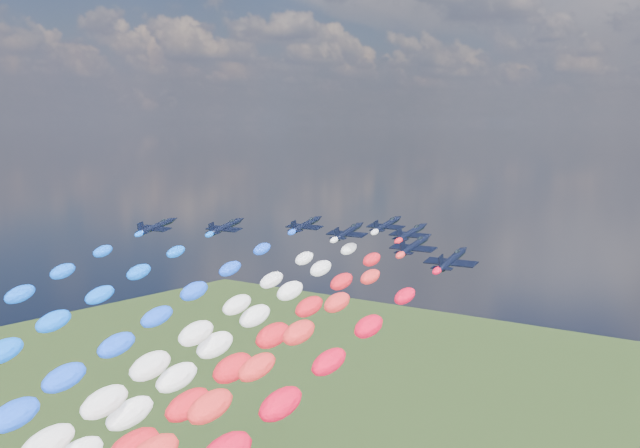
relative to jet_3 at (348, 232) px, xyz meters
The scene contains 12 objects.
jet_0 38.55m from the jet_3, 155.53° to the right, with size 7.99×10.71×2.36m, color black, non-canonical shape.
jet_1 25.14m from the jet_3, 160.94° to the right, with size 7.99×10.71×2.36m, color black, non-canonical shape.
jet_2 13.85m from the jet_3, 163.03° to the left, with size 7.99×10.71×2.36m, color black, non-canonical shape.
trail_2 63.60m from the jet_3, 102.77° to the right, with size 5.64×121.81×46.12m, color #154CFF, non-canonical shape.
jet_3 is the anchor object (origin of this frame).
trail_3 66.02m from the jet_3, 90.00° to the right, with size 5.64×121.81×46.12m, color white, non-canonical shape.
jet_4 13.98m from the jet_3, 91.25° to the left, with size 7.99×10.71×2.36m, color black, non-canonical shape.
trail_4 52.99m from the jet_3, 90.36° to the right, with size 5.64×121.81×46.12m, color white, non-canonical shape.
jet_5 11.76m from the jet_3, 30.59° to the left, with size 7.99×10.71×2.36m, color black, non-canonical shape.
trail_5 61.23m from the jet_3, 79.84° to the right, with size 5.64×121.81×46.12m, color red, non-canonical shape.
jet_6 20.80m from the jet_3, 22.84° to the right, with size 7.99×10.71×2.36m, color black, non-canonical shape.
jet_7 35.72m from the jet_3, 29.20° to the right, with size 7.99×10.71×2.36m, color black, non-canonical shape.
Camera 1 is at (91.99, -118.15, 131.72)m, focal length 47.51 mm.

